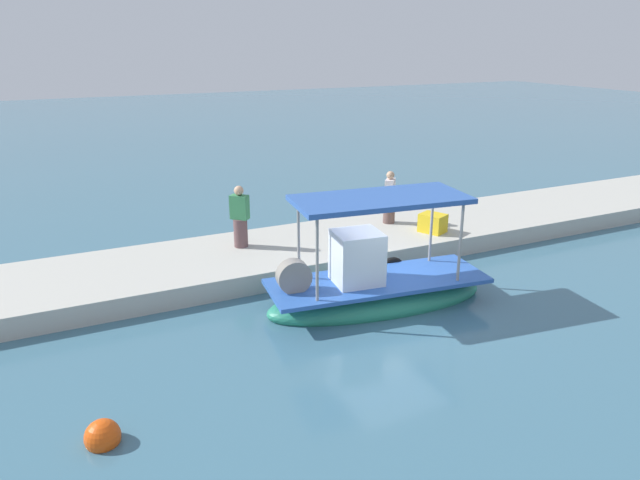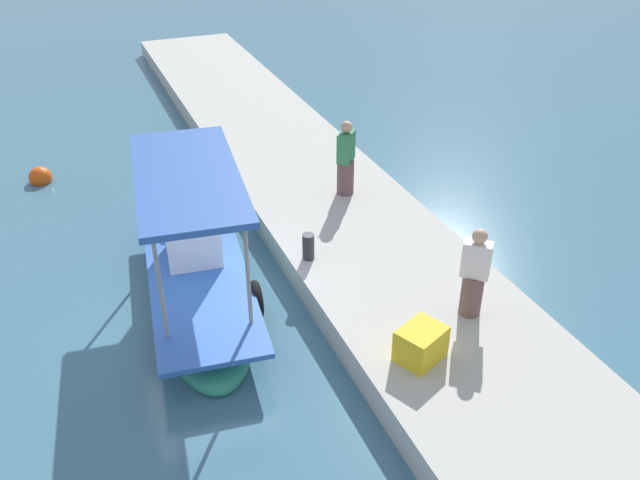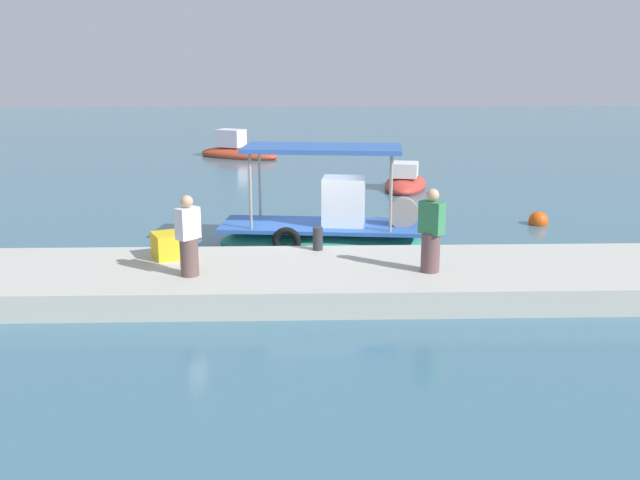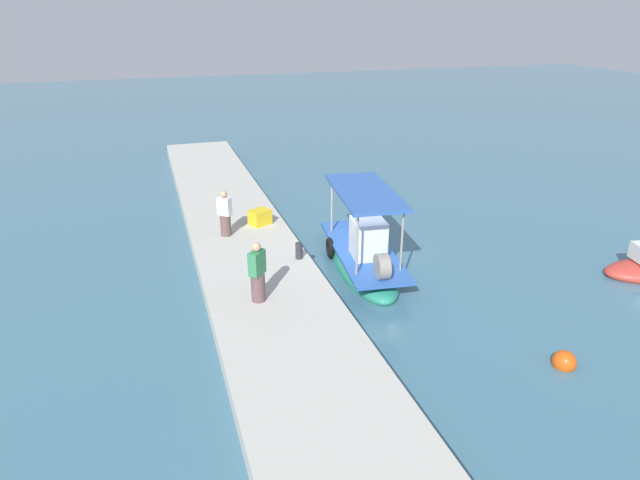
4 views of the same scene
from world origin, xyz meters
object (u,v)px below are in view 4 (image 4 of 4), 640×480
mooring_bollard (299,251)px  fisherman_by_crate (225,215)px  fisherman_near_bollard (258,275)px  marker_buoy (564,362)px  cargo_crate (260,217)px  main_fishing_boat (363,255)px

mooring_bollard → fisherman_by_crate: bearing=-144.0°
fisherman_near_bollard → marker_buoy: fisherman_near_bollard is taller
fisherman_near_bollard → fisherman_by_crate: 5.06m
fisherman_near_bollard → marker_buoy: size_ratio=3.05×
cargo_crate → marker_buoy: 11.71m
mooring_bollard → cargo_crate: 3.48m
main_fishing_boat → cargo_crate: main_fishing_boat is taller
fisherman_by_crate → marker_buoy: (9.65, 6.82, -1.21)m
fisherman_near_bollard → cargo_crate: 5.93m
fisherman_by_crate → mooring_bollard: fisherman_by_crate is taller
main_fishing_boat → fisherman_near_bollard: size_ratio=3.24×
fisherman_near_bollard → fisherman_by_crate: fisherman_near_bollard is taller
main_fishing_boat → fisherman_by_crate: 5.20m
main_fishing_boat → cargo_crate: 4.64m
cargo_crate → marker_buoy: (10.36, 5.42, -0.72)m
fisherman_by_crate → cargo_crate: (-0.71, 1.40, -0.49)m
cargo_crate → fisherman_by_crate: bearing=-63.2°
cargo_crate → mooring_bollard: bearing=9.6°
cargo_crate → fisherman_near_bollard: bearing=-12.4°
fisherman_by_crate → marker_buoy: bearing=35.3°
mooring_bollard → cargo_crate: size_ratio=0.74×
fisherman_by_crate → cargo_crate: bearing=116.8°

